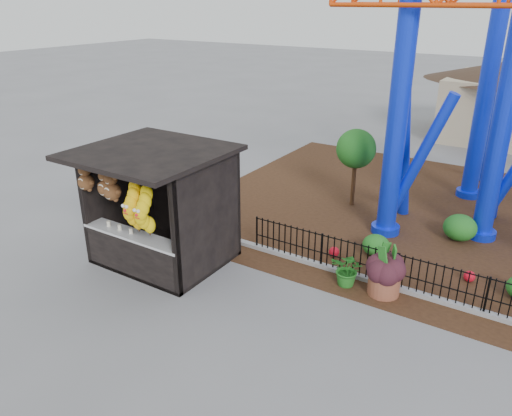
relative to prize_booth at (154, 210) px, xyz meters
The scene contains 9 objects.
ground 3.49m from the prize_booth, 17.02° to the right, with size 120.00×120.00×0.00m, color slate.
mulch_bed 10.07m from the prize_booth, 45.32° to the left, with size 18.00×12.00×0.02m, color #331E11.
curb 7.45m from the prize_booth, 16.56° to the left, with size 18.00×0.18×0.12m, color gray.
prize_booth is the anchor object (origin of this frame).
picket_fence 8.24m from the prize_booth, 14.76° to the left, with size 12.20×0.06×1.00m, color black, non-canonical shape.
terracotta_planter 6.00m from the prize_booth, 17.30° to the left, with size 0.75×0.75×0.58m, color brown.
planter_foliage 5.91m from the prize_booth, 17.30° to the left, with size 0.70×0.70×0.64m, color #32141B.
potted_plant 5.13m from the prize_booth, 19.14° to the left, with size 0.80×0.69×0.89m, color #205318.
landscaping 8.64m from the prize_booth, 32.45° to the left, with size 7.78×3.60×0.76m.
Camera 1 is at (5.55, -7.61, 6.56)m, focal length 35.00 mm.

